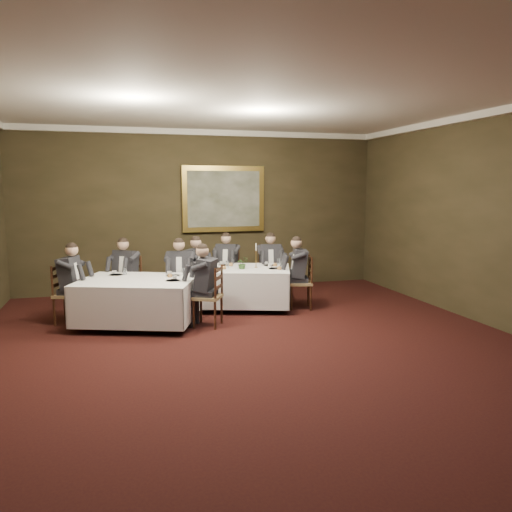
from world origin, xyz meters
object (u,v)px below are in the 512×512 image
chair_sec_backright (181,296)px  chair_sec_endright (208,309)px  diner_sec_backright (180,284)px  diner_sec_endleft (69,293)px  diner_sec_backleft (127,283)px  chair_main_endright (301,293)px  diner_main_endleft (192,281)px  diner_main_backright (270,274)px  chair_sec_backleft (128,295)px  chair_main_backright (270,285)px  painting (224,199)px  diner_main_backleft (227,273)px  chair_sec_endleft (69,306)px  chair_main_endleft (192,292)px  table_main (246,284)px  centerpiece (242,263)px  diner_main_endright (300,281)px  candlestick (256,258)px  table_second (138,298)px  chair_main_backleft (228,284)px  diner_sec_endright (208,295)px

chair_sec_backright → chair_sec_endright: same height
diner_sec_backright → diner_sec_endleft: (-1.89, -0.32, 0.00)m
diner_sec_backleft → chair_main_endright: bearing=-158.4°
chair_sec_backright → diner_sec_backright: (-0.00, -0.01, 0.23)m
diner_main_endleft → diner_main_backright: bearing=130.8°
chair_main_endright → diner_sec_backright: diner_sec_backright is taller
chair_main_endright → chair_sec_backleft: 3.23m
chair_main_backright → chair_main_endright: bearing=115.9°
chair_sec_endright → painting: bearing=10.7°
diner_main_backright → chair_main_endright: (0.31, -0.97, -0.23)m
diner_sec_endleft → diner_main_backleft: bearing=131.4°
chair_sec_backleft → chair_sec_endleft: bearing=69.3°
chair_sec_endright → chair_sec_endleft: same height
diner_main_backleft → chair_main_endleft: size_ratio=1.35×
chair_main_endright → chair_sec_endleft: size_ratio=1.00×
table_main → centerpiece: (-0.10, -0.09, 0.43)m
diner_main_endright → candlestick: diner_main_endright is taller
diner_main_endright → centerpiece: size_ratio=5.67×
chair_main_backright → chair_main_endleft: size_ratio=1.00×
chair_main_endright → chair_sec_backleft: bearing=91.2°
table_second → chair_sec_backright: 1.09m
diner_main_endright → chair_sec_backleft: (-3.13, 0.74, -0.23)m
table_main → chair_main_backleft: 0.96m
diner_sec_backleft → diner_sec_backright: same height
diner_sec_backleft → diner_sec_backright: (0.94, -0.34, 0.00)m
diner_main_endleft → chair_sec_backleft: 1.22m
table_main → candlestick: (0.19, -0.01, 0.49)m
chair_sec_backleft → chair_main_backleft: bearing=-131.3°
chair_main_backleft → chair_main_backright: size_ratio=1.00×
diner_sec_backright → diner_sec_backleft: bearing=-6.3°
table_second → chair_sec_backleft: chair_sec_backleft is taller
chair_main_endright → candlestick: (-0.79, 0.31, 0.65)m
diner_sec_backleft → painting: painting is taller
chair_main_endleft → chair_sec_endleft: size_ratio=1.00×
diner_main_backright → diner_sec_endleft: (-3.79, -0.90, 0.00)m
diner_main_endleft → candlestick: (1.16, -0.33, 0.43)m
diner_main_backleft → chair_sec_endright: size_ratio=1.35×
chair_sec_endleft → diner_main_endright: bearing=108.9°
table_second → diner_sec_endleft: diner_sec_endleft is taller
chair_main_backleft → chair_main_endleft: size_ratio=1.00×
chair_main_endright → chair_sec_backleft: size_ratio=1.00×
chair_main_backleft → diner_main_backleft: diner_main_backleft is taller
table_main → chair_main_backleft: size_ratio=1.94×
chair_main_backleft → chair_main_backright: 0.87m
diner_sec_backright → diner_sec_endright: same height
candlestick → chair_sec_endright: bearing=-136.8°
diner_sec_backleft → chair_sec_backright: bearing=-164.6°
diner_sec_endright → centerpiece: size_ratio=5.67×
diner_main_endleft → diner_main_endright: same height
centerpiece → diner_sec_endleft: bearing=-177.1°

